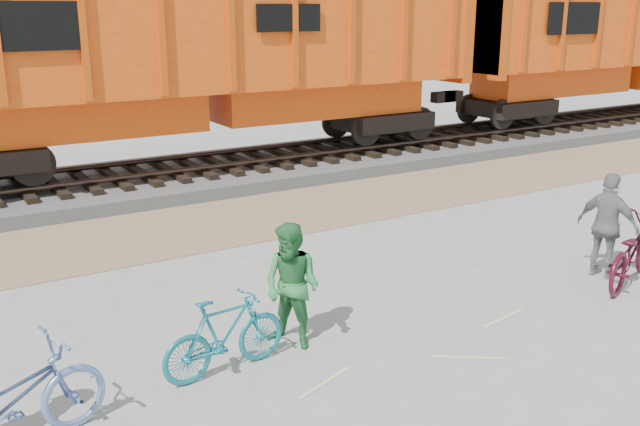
# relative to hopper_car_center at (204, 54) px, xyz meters

# --- Properties ---
(ground) EXTENTS (120.00, 120.00, 0.00)m
(ground) POSITION_rel_hopper_car_center_xyz_m (-1.71, -9.00, -3.01)
(ground) COLOR #9E9E99
(ground) RESTS_ON ground
(gravel_strip) EXTENTS (120.00, 3.00, 0.02)m
(gravel_strip) POSITION_rel_hopper_car_center_xyz_m (-1.71, -3.50, -3.00)
(gravel_strip) COLOR #987E5E
(gravel_strip) RESTS_ON ground
(ballast_bed) EXTENTS (120.00, 4.00, 0.30)m
(ballast_bed) POSITION_rel_hopper_car_center_xyz_m (-1.71, 0.00, -2.86)
(ballast_bed) COLOR slate
(ballast_bed) RESTS_ON ground
(track) EXTENTS (120.00, 2.60, 0.24)m
(track) POSITION_rel_hopper_car_center_xyz_m (-1.71, 0.00, -2.53)
(track) COLOR black
(track) RESTS_ON ballast_bed
(hopper_car_center) EXTENTS (14.00, 3.13, 4.65)m
(hopper_car_center) POSITION_rel_hopper_car_center_xyz_m (0.00, 0.00, 0.00)
(hopper_car_center) COLOR black
(hopper_car_center) RESTS_ON track
(hopper_car_right) EXTENTS (14.00, 3.13, 4.65)m
(hopper_car_right) POSITION_rel_hopper_car_center_xyz_m (15.00, 0.00, 0.00)
(hopper_car_right) COLOR black
(hopper_car_right) RESTS_ON track
(bicycle_blue) EXTENTS (2.11, 1.12, 1.05)m
(bicycle_blue) POSITION_rel_hopper_car_center_xyz_m (-5.98, -9.36, -2.48)
(bicycle_blue) COLOR #6885C1
(bicycle_blue) RESTS_ON ground
(bicycle_teal) EXTENTS (1.63, 0.61, 0.95)m
(bicycle_teal) POSITION_rel_hopper_car_center_xyz_m (-3.57, -8.99, -2.53)
(bicycle_teal) COLOR #147684
(bicycle_teal) RESTS_ON ground
(bicycle_maroon) EXTENTS (2.11, 1.34, 1.05)m
(bicycle_maroon) POSITION_rel_hopper_car_center_xyz_m (2.88, -9.65, -2.48)
(bicycle_maroon) COLOR #490E1E
(bicycle_maroon) RESTS_ON ground
(person_man) EXTENTS (0.90, 0.97, 1.59)m
(person_man) POSITION_rel_hopper_car_center_xyz_m (-2.57, -8.79, -2.21)
(person_man) COLOR #2B793C
(person_man) RESTS_ON ground
(person_woman) EXTENTS (0.61, 1.04, 1.67)m
(person_woman) POSITION_rel_hopper_car_center_xyz_m (2.78, -9.25, -2.17)
(person_woman) COLOR slate
(person_woman) RESTS_ON ground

